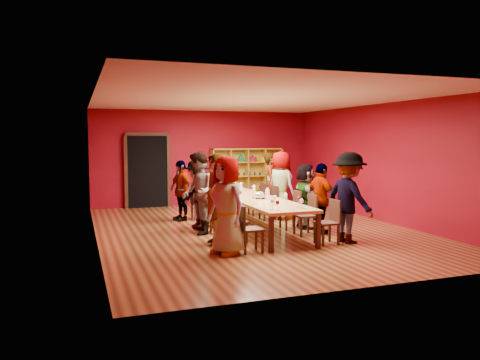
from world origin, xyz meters
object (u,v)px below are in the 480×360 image
chair_person_left_2 (217,211)px  chair_person_right_0 (330,219)px  person_right_2 (305,196)px  person_left_0 (227,205)px  tasting_table (254,200)px  chair_person_left_3 (207,206)px  chair_person_right_1 (308,213)px  person_right_0 (349,198)px  chair_person_left_4 (197,201)px  chair_person_right_2 (293,208)px  wine_bottle (232,185)px  shelving_unit (246,173)px  person_left_4 (181,190)px  person_right_1 (321,199)px  person_left_3 (197,194)px  chair_person_left_0 (247,226)px  person_right_3 (281,185)px  person_right_4 (271,184)px  person_left_1 (214,199)px  chair_person_right_3 (271,201)px  chair_person_right_4 (259,197)px  chair_person_left_1 (232,219)px  person_left_2 (198,193)px  spittoon_bowl (260,195)px

chair_person_left_2 → chair_person_right_0: 2.59m
person_right_2 → person_left_0: bearing=130.2°
tasting_table → chair_person_left_3: 1.19m
chair_person_right_1 → tasting_table: bearing=133.7°
person_right_0 → chair_person_left_3: bearing=28.7°
chair_person_left_4 → chair_person_right_2: same height
person_left_0 → wine_bottle: bearing=138.8°
shelving_unit → chair_person_right_0: size_ratio=2.70×
person_left_4 → person_right_1: person_right_1 is taller
chair_person_right_2 → person_left_3: bearing=155.5°
chair_person_left_0 → person_right_0: bearing=2.8°
shelving_unit → chair_person_left_4: size_ratio=2.70×
chair_person_left_4 → person_right_0: 4.33m
tasting_table → person_right_3: bearing=43.3°
chair_person_left_2 → chair_person_right_1: (1.82, -0.91, 0.00)m
person_right_2 → tasting_table: bearing=85.6°
person_left_3 → chair_person_left_4: size_ratio=1.82×
person_left_4 → chair_person_left_0: bearing=-15.5°
person_left_0 → chair_person_right_1: size_ratio=2.02×
person_left_0 → person_right_4: size_ratio=1.04×
chair_person_left_2 → chair_person_right_0: size_ratio=1.00×
chair_person_right_0 → person_right_3: bearing=84.7°
person_left_0 → person_left_1: bearing=157.5°
chair_person_right_3 → chair_person_right_0: bearing=-90.0°
person_right_0 → chair_person_right_2: (-0.42, 1.69, -0.42)m
chair_person_right_4 → chair_person_right_0: bearing=-90.0°
chair_person_left_4 → wine_bottle: wine_bottle is taller
chair_person_right_1 → chair_person_right_2: size_ratio=1.00×
person_left_4 → wine_bottle: 1.45m
person_right_1 → chair_person_left_1: bearing=84.8°
chair_person_left_0 → chair_person_right_3: same height
tasting_table → person_right_1: size_ratio=2.87×
chair_person_left_3 → person_right_3: (2.10, 0.38, 0.40)m
person_left_2 → chair_person_left_3: bearing=159.2°
chair_person_left_1 → person_left_2: bearing=111.0°
chair_person_right_0 → chair_person_right_4: same height
chair_person_right_0 → person_right_3: size_ratio=0.50×
person_right_4 → chair_person_right_3: bearing=180.0°
person_right_1 → chair_person_right_2: size_ratio=1.76×
shelving_unit → spittoon_bowl: bearing=-106.2°
tasting_table → person_right_1: person_right_1 is taller
chair_person_left_4 → chair_person_right_1: same height
tasting_table → chair_person_left_3: chair_person_left_3 is taller
chair_person_left_1 → chair_person_right_2: 2.05m
person_left_1 → person_left_4: person_left_1 is taller
chair_person_right_4 → person_right_2: bearing=-81.5°
chair_person_left_0 → chair_person_right_3: bearing=59.8°
person_left_0 → chair_person_right_3: size_ratio=2.02×
chair_person_right_0 → person_right_4: size_ratio=0.52×
person_right_2 → spittoon_bowl: 1.14m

